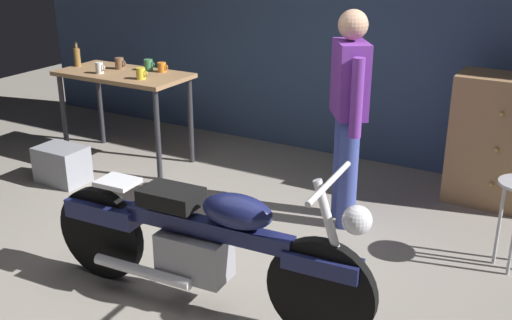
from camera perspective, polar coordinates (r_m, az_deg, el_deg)
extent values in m
plane|color=gray|center=(4.19, -5.44, -11.21)|extent=(12.00, 12.00, 0.00)
cube|color=#384C70|center=(6.09, 9.62, 14.28)|extent=(8.00, 0.12, 3.10)
cube|color=#99724C|center=(6.12, -12.22, 7.77)|extent=(1.30, 0.64, 0.04)
cylinder|color=#2D2D33|center=(6.46, -17.39, 3.82)|extent=(0.05, 0.05, 0.86)
cylinder|color=#2D2D33|center=(5.68, -9.10, 2.25)|extent=(0.05, 0.05, 0.86)
cylinder|color=#2D2D33|center=(6.81, -14.26, 4.98)|extent=(0.05, 0.05, 0.86)
cylinder|color=#2D2D33|center=(6.08, -6.08, 3.63)|extent=(0.05, 0.05, 0.86)
cylinder|color=black|center=(3.51, 6.05, -12.00)|extent=(0.64, 0.10, 0.64)
cylinder|color=black|center=(4.22, -14.17, -6.59)|extent=(0.64, 0.10, 0.64)
cube|color=#191E4C|center=(3.42, 6.16, -9.52)|extent=(0.45, 0.16, 0.10)
cube|color=#191E4C|center=(4.11, -13.85, -4.57)|extent=(0.53, 0.21, 0.12)
cube|color=gray|center=(3.82, -5.73, -8.75)|extent=(0.45, 0.26, 0.28)
cube|color=#191E4C|center=(3.67, -4.51, -6.26)|extent=(1.10, 0.16, 0.10)
ellipsoid|color=#191E4C|center=(3.52, -1.77, -4.77)|extent=(0.45, 0.24, 0.20)
cube|color=black|center=(3.73, -7.88, -3.39)|extent=(0.37, 0.26, 0.10)
cube|color=silver|center=(3.95, -12.73, -2.01)|extent=(0.25, 0.21, 0.03)
cylinder|color=silver|center=(3.33, 7.23, -7.45)|extent=(0.27, 0.06, 0.68)
cylinder|color=silver|center=(3.20, 6.83, -2.10)|extent=(0.06, 0.60, 0.03)
sphere|color=silver|center=(3.23, 9.37, -5.52)|extent=(0.16, 0.16, 0.16)
cylinder|color=silver|center=(3.93, -10.53, -10.11)|extent=(0.70, 0.11, 0.07)
cylinder|color=#3C4B9A|center=(4.76, 8.51, -1.33)|extent=(0.15, 0.15, 0.88)
cylinder|color=#3C4B9A|center=(4.94, 8.02, -0.46)|extent=(0.15, 0.15, 0.88)
cube|color=#72339E|center=(4.64, 8.72, 7.41)|extent=(0.39, 0.44, 0.56)
cylinder|color=#72339E|center=(4.43, 9.33, 5.67)|extent=(0.09, 0.09, 0.58)
cylinder|color=#72339E|center=(4.88, 8.07, 7.16)|extent=(0.09, 0.09, 0.58)
sphere|color=tan|center=(4.56, 9.00, 12.30)|extent=(0.22, 0.22, 0.22)
cylinder|color=#B2B2B7|center=(4.56, 21.63, -5.51)|extent=(0.02, 0.02, 0.62)
cube|color=#99724C|center=(5.48, 21.80, 1.59)|extent=(0.80, 0.44, 1.10)
sphere|color=tan|center=(5.18, 21.85, 4.00)|extent=(0.04, 0.04, 0.04)
sphere|color=tan|center=(5.26, 21.42, 0.88)|extent=(0.04, 0.04, 0.04)
sphere|color=tan|center=(5.37, 21.00, -2.13)|extent=(0.04, 0.04, 0.04)
cube|color=gray|center=(5.92, -17.54, -0.41)|extent=(0.44, 0.32, 0.34)
cylinder|color=orange|center=(6.06, -8.73, 8.51)|extent=(0.08, 0.08, 0.09)
torus|color=orange|center=(6.03, -8.37, 8.51)|extent=(0.05, 0.01, 0.05)
cylinder|color=#3D7F4C|center=(6.16, -9.96, 8.69)|extent=(0.09, 0.09, 0.11)
torus|color=#3D7F4C|center=(6.12, -9.60, 8.70)|extent=(0.06, 0.01, 0.06)
cylinder|color=yellow|center=(5.80, -10.64, 7.89)|extent=(0.08, 0.08, 0.11)
torus|color=yellow|center=(5.77, -10.28, 7.90)|extent=(0.06, 0.01, 0.06)
cylinder|color=white|center=(6.12, -14.32, 8.28)|extent=(0.07, 0.07, 0.11)
torus|color=white|center=(6.09, -14.04, 8.29)|extent=(0.06, 0.01, 0.06)
cylinder|color=brown|center=(6.27, -12.55, 8.75)|extent=(0.09, 0.09, 0.11)
torus|color=brown|center=(6.24, -12.22, 8.76)|extent=(0.06, 0.01, 0.06)
cylinder|color=olive|center=(6.49, -16.26, 9.13)|extent=(0.06, 0.06, 0.18)
cylinder|color=olive|center=(6.47, -16.36, 10.13)|extent=(0.03, 0.03, 0.05)
cylinder|color=black|center=(6.46, -16.39, 10.39)|extent=(0.03, 0.03, 0.01)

